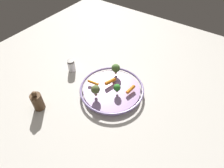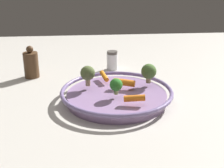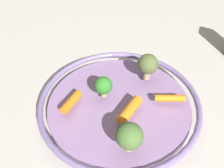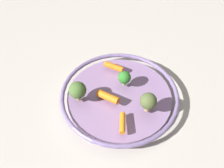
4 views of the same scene
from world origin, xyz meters
name	(u,v)px [view 1 (image 1 of 4)]	position (x,y,z in m)	size (l,w,h in m)	color
ground_plane	(112,93)	(0.00, 0.00, 0.00)	(1.83, 1.83, 0.00)	#B7B2A8
serving_bowl	(112,90)	(0.00, 0.00, 0.02)	(0.34, 0.34, 0.04)	#8E709E
baby_carrot_near_rim	(93,83)	(-0.10, -0.03, 0.05)	(0.01, 0.01, 0.06)	orange
baby_carrot_right	(110,81)	(-0.03, 0.03, 0.05)	(0.02, 0.02, 0.06)	orange
baby_carrot_center	(131,89)	(0.09, 0.04, 0.05)	(0.02, 0.02, 0.06)	orange
broccoli_floret_mid	(96,90)	(-0.04, -0.08, 0.08)	(0.04, 0.04, 0.06)	tan
broccoli_floret_edge	(117,88)	(0.04, -0.01, 0.07)	(0.04, 0.04, 0.05)	#94AD66
broccoli_floret_small	(116,68)	(-0.05, 0.10, 0.07)	(0.05, 0.05, 0.06)	tan
salt_shaker	(71,65)	(-0.30, 0.01, 0.04)	(0.04, 0.04, 0.07)	white
pepper_mill	(37,101)	(-0.24, -0.28, 0.05)	(0.05, 0.05, 0.12)	#4C331E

